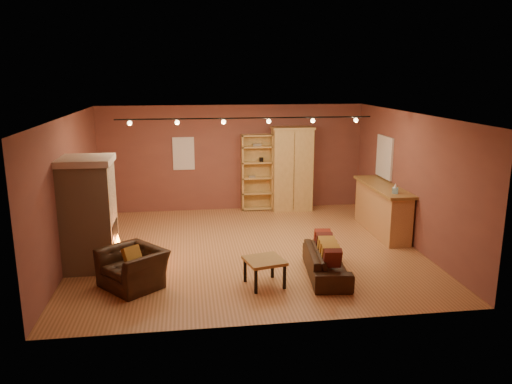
{
  "coord_description": "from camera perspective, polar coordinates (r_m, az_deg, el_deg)",
  "views": [
    {
      "loc": [
        -1.2,
        -9.85,
        3.6
      ],
      "look_at": [
        0.2,
        0.2,
        1.18
      ],
      "focal_mm": 35.0,
      "sensor_mm": 36.0,
      "label": 1
    }
  ],
  "objects": [
    {
      "name": "left_wall",
      "position": [
        10.35,
        -20.56,
        0.28
      ],
      "size": [
        0.02,
        6.5,
        2.8
      ],
      "primitive_type": "cube",
      "color": "brown",
      "rests_on": "floor"
    },
    {
      "name": "fireplace",
      "position": [
        9.77,
        -18.51,
        -2.36
      ],
      "size": [
        1.01,
        0.98,
        2.12
      ],
      "color": "#C4AD88",
      "rests_on": "floor"
    },
    {
      "name": "tissue_box",
      "position": [
        10.98,
        15.63,
        0.31
      ],
      "size": [
        0.16,
        0.16,
        0.22
      ],
      "rotation": [
        0.0,
        0.0,
        -0.39
      ],
      "color": "#8CCAE1",
      "rests_on": "bar_counter"
    },
    {
      "name": "bookcase",
      "position": [
        13.37,
        0.09,
        2.36
      ],
      "size": [
        0.83,
        0.32,
        2.04
      ],
      "color": "tan",
      "rests_on": "floor"
    },
    {
      "name": "loveseat",
      "position": [
        9.19,
        8.07,
        -7.37
      ],
      "size": [
        0.67,
        1.74,
        0.73
      ],
      "rotation": [
        0.0,
        0.0,
        1.46
      ],
      "color": "black",
      "rests_on": "floor"
    },
    {
      "name": "right_wall",
      "position": [
        11.13,
        17.24,
        1.41
      ],
      "size": [
        0.02,
        6.5,
        2.8
      ],
      "primitive_type": "cube",
      "color": "brown",
      "rests_on": "floor"
    },
    {
      "name": "back_window",
      "position": [
        13.24,
        -8.28,
        4.37
      ],
      "size": [
        0.56,
        0.04,
        0.86
      ],
      "primitive_type": "cube",
      "color": "white",
      "rests_on": "back_wall"
    },
    {
      "name": "floor",
      "position": [
        10.55,
        -0.92,
        -6.53
      ],
      "size": [
        7.0,
        7.0,
        0.0
      ],
      "primitive_type": "plane",
      "color": "#9B6037",
      "rests_on": "ground"
    },
    {
      "name": "track_rail",
      "position": [
        10.16,
        -1.12,
        8.26
      ],
      "size": [
        5.2,
        0.09,
        0.13
      ],
      "color": "black",
      "rests_on": "ceiling"
    },
    {
      "name": "armchair",
      "position": [
        8.9,
        -13.92,
        -7.73
      ],
      "size": [
        1.17,
        1.21,
        0.89
      ],
      "rotation": [
        0.0,
        0.0,
        -0.87
      ],
      "color": "black",
      "rests_on": "floor"
    },
    {
      "name": "right_window",
      "position": [
        12.33,
        14.47,
        3.89
      ],
      "size": [
        0.05,
        0.9,
        1.0
      ],
      "primitive_type": "cube",
      "color": "white",
      "rests_on": "right_wall"
    },
    {
      "name": "back_wall",
      "position": [
        13.34,
        -2.65,
        3.91
      ],
      "size": [
        7.0,
        0.02,
        2.8
      ],
      "primitive_type": "cube",
      "color": "brown",
      "rests_on": "floor"
    },
    {
      "name": "bar_counter",
      "position": [
        11.84,
        14.2,
        -1.86
      ],
      "size": [
        0.62,
        2.33,
        1.11
      ],
      "color": "tan",
      "rests_on": "floor"
    },
    {
      "name": "ceiling",
      "position": [
        9.95,
        -0.99,
        8.81
      ],
      "size": [
        7.0,
        7.0,
        0.0
      ],
      "primitive_type": "plane",
      "rotation": [
        3.14,
        0.0,
        0.0
      ],
      "color": "brown",
      "rests_on": "back_wall"
    },
    {
      "name": "coffee_table",
      "position": [
        8.7,
        0.97,
        -8.12
      ],
      "size": [
        0.76,
        0.76,
        0.48
      ],
      "rotation": [
        0.0,
        0.0,
        0.24
      ],
      "color": "olive",
      "rests_on": "floor"
    },
    {
      "name": "armoire",
      "position": [
        13.34,
        4.12,
        2.69
      ],
      "size": [
        1.1,
        0.63,
        2.24
      ],
      "color": "tan",
      "rests_on": "floor"
    }
  ]
}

